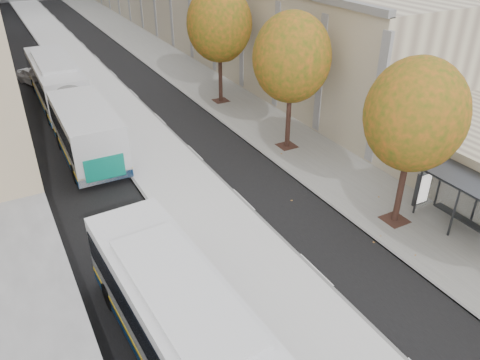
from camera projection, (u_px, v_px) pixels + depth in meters
bus_platform at (109, 101)px, 35.31m from camera, size 4.25×150.00×0.15m
sidewalk at (205, 85)px, 38.65m from camera, size 4.75×150.00×0.08m
bus_shelter at (474, 190)px, 19.92m from camera, size 1.90×4.40×2.53m
tree_c at (415, 115)px, 19.08m from camera, size 4.20×4.20×7.28m
tree_d at (292, 58)px, 25.83m from camera, size 4.40×4.40×7.60m
tree_e at (219, 24)px, 32.58m from camera, size 4.60×4.60×7.92m
bus_far at (68, 100)px, 30.72m from camera, size 3.03×19.22×3.20m
distant_car at (34, 76)px, 38.73m from camera, size 2.75×4.14×1.31m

